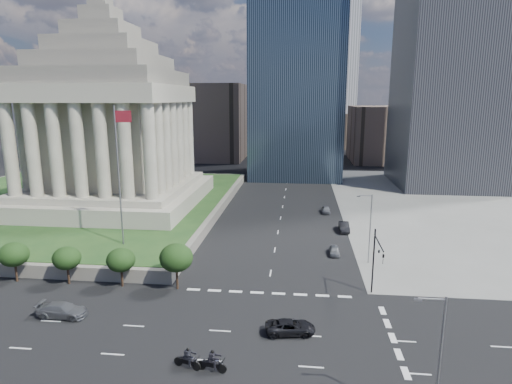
# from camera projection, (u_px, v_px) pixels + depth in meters

# --- Properties ---
(ground) EXTENTS (500.00, 500.00, 0.00)m
(ground) POSITION_uv_depth(u_px,v_px,m) (289.00, 172.00, 134.76)
(ground) COLOR black
(ground) RESTS_ON ground
(sidewalk_ne) EXTENTS (68.00, 90.00, 0.03)m
(sidewalk_ne) POSITION_uv_depth(u_px,v_px,m) (499.00, 208.00, 91.16)
(sidewalk_ne) COLOR slate
(sidewalk_ne) RESTS_ON ground
(plaza_terrace) EXTENTS (66.00, 70.00, 1.80)m
(plaza_terrace) POSITION_uv_depth(u_px,v_px,m) (69.00, 204.00, 90.65)
(plaza_terrace) COLOR slate
(plaza_terrace) RESTS_ON ground
(plaza_lawn) EXTENTS (64.00, 68.00, 0.10)m
(plaza_lawn) POSITION_uv_depth(u_px,v_px,m) (69.00, 200.00, 90.45)
(plaza_lawn) COLOR #1D3E19
(plaza_lawn) RESTS_ON plaza_terrace
(war_memorial) EXTENTS (34.00, 34.00, 39.00)m
(war_memorial) POSITION_uv_depth(u_px,v_px,m) (108.00, 106.00, 83.18)
(war_memorial) COLOR gray
(war_memorial) RESTS_ON plaza_lawn
(flagpole) EXTENTS (2.52, 0.24, 20.00)m
(flagpole) POSITION_uv_depth(u_px,v_px,m) (119.00, 169.00, 60.39)
(flagpole) COLOR slate
(flagpole) RESTS_ON plaza_lawn
(midrise_glass) EXTENTS (26.00, 26.00, 60.00)m
(midrise_glass) POSITION_uv_depth(u_px,v_px,m) (297.00, 73.00, 123.26)
(midrise_glass) COLOR black
(midrise_glass) RESTS_ON ground
(building_filler_ne) EXTENTS (20.00, 30.00, 20.00)m
(building_filler_ne) POSITION_uv_depth(u_px,v_px,m) (378.00, 134.00, 158.45)
(building_filler_ne) COLOR brown
(building_filler_ne) RESTS_ON ground
(building_filler_nw) EXTENTS (24.00, 30.00, 28.00)m
(building_filler_nw) POSITION_uv_depth(u_px,v_px,m) (214.00, 122.00, 163.99)
(building_filler_nw) COLOR brown
(building_filler_nw) RESTS_ON ground
(traffic_signal_ne) EXTENTS (0.30, 5.74, 8.00)m
(traffic_signal_ne) POSITION_uv_depth(u_px,v_px,m) (377.00, 257.00, 48.53)
(traffic_signal_ne) COLOR black
(traffic_signal_ne) RESTS_ON ground
(street_lamp_south) EXTENTS (2.13, 0.22, 10.00)m
(street_lamp_south) POSITION_uv_depth(u_px,v_px,m) (438.00, 355.00, 29.22)
(street_lamp_south) COLOR slate
(street_lamp_south) RESTS_ON ground
(street_lamp_north) EXTENTS (2.13, 0.22, 10.00)m
(street_lamp_north) POSITION_uv_depth(u_px,v_px,m) (369.00, 225.00, 59.33)
(street_lamp_north) COLOR slate
(street_lamp_north) RESTS_ON ground
(pickup_truck) EXTENTS (5.24, 2.97, 1.38)m
(pickup_truck) POSITION_uv_depth(u_px,v_px,m) (290.00, 327.00, 42.31)
(pickup_truck) COLOR black
(pickup_truck) RESTS_ON ground
(suv_grey) EXTENTS (2.22, 5.35, 1.55)m
(suv_grey) POSITION_uv_depth(u_px,v_px,m) (62.00, 310.00, 45.55)
(suv_grey) COLOR #4F5156
(suv_grey) RESTS_ON ground
(parked_sedan_near) EXTENTS (1.62, 3.76, 1.26)m
(parked_sedan_near) POSITION_uv_depth(u_px,v_px,m) (335.00, 250.00, 63.80)
(parked_sedan_near) COLOR gray
(parked_sedan_near) RESTS_ON ground
(parked_sedan_mid) EXTENTS (4.73, 1.69, 1.55)m
(parked_sedan_mid) POSITION_uv_depth(u_px,v_px,m) (344.00, 227.00, 74.94)
(parked_sedan_mid) COLOR black
(parked_sedan_mid) RESTS_ON ground
(parked_sedan_far) EXTENTS (1.62, 4.00, 1.36)m
(parked_sedan_far) POSITION_uv_depth(u_px,v_px,m) (326.00, 210.00, 86.95)
(parked_sedan_far) COLOR slate
(parked_sedan_far) RESTS_ON ground
(motorcycle_lead) EXTENTS (2.82, 1.18, 2.04)m
(motorcycle_lead) POSITION_uv_depth(u_px,v_px,m) (211.00, 361.00, 36.35)
(motorcycle_lead) COLOR black
(motorcycle_lead) RESTS_ON ground
(motorcycle_trail) EXTENTS (2.74, 1.44, 1.97)m
(motorcycle_trail) POSITION_uv_depth(u_px,v_px,m) (187.00, 358.00, 36.81)
(motorcycle_trail) COLOR black
(motorcycle_trail) RESTS_ON ground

